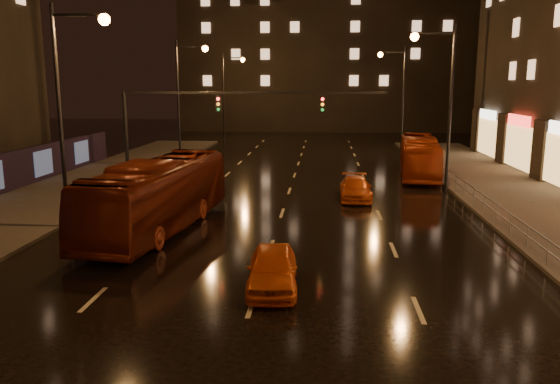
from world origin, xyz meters
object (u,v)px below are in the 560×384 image
(bus_curb, at_px, (419,156))
(taxi_far, at_px, (356,188))
(bus_red, at_px, (159,195))
(taxi_near, at_px, (272,269))

(bus_curb, height_order, taxi_far, bus_curb)
(bus_red, relative_size, taxi_near, 2.92)
(taxi_near, xyz_separation_m, taxi_far, (3.50, 14.52, -0.05))
(bus_curb, xyz_separation_m, taxi_far, (-5.00, -8.36, -0.82))
(bus_curb, distance_m, taxi_far, 9.77)
(bus_curb, bearing_deg, taxi_far, -114.16)
(bus_red, distance_m, taxi_far, 12.08)
(taxi_far, bearing_deg, taxi_near, -103.17)
(bus_red, bearing_deg, bus_curb, 54.63)
(bus_red, relative_size, taxi_far, 2.70)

